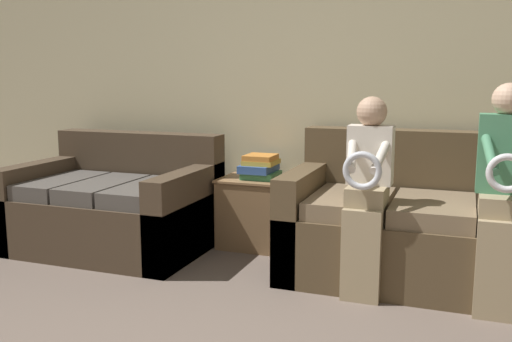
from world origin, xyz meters
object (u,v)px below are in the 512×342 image
(couch_main, at_px, (434,229))
(side_shelf, at_px, (259,212))
(child_right_seated, at_px, (504,188))
(child_left_seated, at_px, (367,186))
(couch_side, at_px, (116,208))
(book_stack, at_px, (260,167))

(couch_main, relative_size, side_shelf, 3.18)
(child_right_seated, xyz_separation_m, side_shelf, (-1.64, 0.66, -0.42))
(child_left_seated, bearing_deg, couch_side, 171.44)
(couch_side, xyz_separation_m, child_left_seated, (1.92, -0.29, 0.35))
(book_stack, bearing_deg, couch_main, -12.22)
(couch_main, relative_size, book_stack, 5.77)
(couch_side, height_order, book_stack, couch_side)
(book_stack, bearing_deg, child_right_seated, -22.36)
(side_shelf, relative_size, book_stack, 1.82)
(child_left_seated, xyz_separation_m, child_right_seated, (0.73, 0.01, 0.03))
(couch_main, xyz_separation_m, book_stack, (-1.27, 0.27, 0.29))
(side_shelf, xyz_separation_m, book_stack, (0.00, 0.01, 0.34))
(child_right_seated, relative_size, side_shelf, 2.16)
(couch_side, distance_m, child_left_seated, 1.98)
(couch_main, bearing_deg, child_left_seated, -132.05)
(couch_main, height_order, book_stack, couch_main)
(couch_main, xyz_separation_m, couch_side, (-2.29, -0.11, -0.02))
(couch_side, xyz_separation_m, book_stack, (1.02, 0.39, 0.31))
(couch_side, height_order, side_shelf, couch_side)
(couch_side, relative_size, side_shelf, 2.44)
(couch_side, height_order, child_right_seated, child_right_seated)
(couch_side, xyz_separation_m, child_right_seated, (2.65, -0.28, 0.38))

